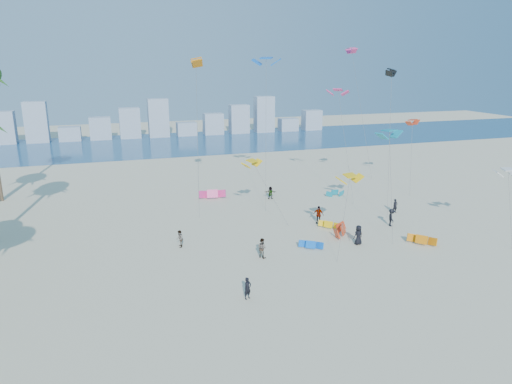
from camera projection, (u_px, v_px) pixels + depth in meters
name	position (u px, v px, depth m)	size (l,w,h in m)	color
ground	(289.00, 334.00, 28.37)	(220.00, 220.00, 0.00)	beige
ocean	(158.00, 144.00, 94.40)	(220.00, 220.00, 0.00)	navy
kitesurfer_near	(248.00, 288.00, 32.36)	(0.58, 0.38, 1.60)	black
kitesurfer_mid	(262.00, 248.00, 39.27)	(0.84, 0.65, 1.72)	gray
kitesurfers_far	(321.00, 216.00, 47.47)	(24.80, 17.10, 1.87)	black
grounded_kites	(304.00, 216.00, 48.75)	(17.95, 22.40, 1.06)	blue
flying_kites	(328.00, 95.00, 50.37)	(30.84, 33.32, 18.53)	yellow
distant_skyline	(147.00, 123.00, 102.39)	(85.00, 3.00, 8.40)	#9EADBF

